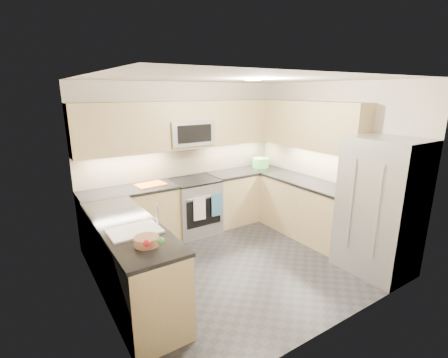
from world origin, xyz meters
TOP-DOWN VIEW (x-y plane):
  - floor at (0.00, 0.00)m, footprint 3.60×3.20m
  - ceiling at (0.00, 0.00)m, footprint 3.60×3.20m
  - wall_back at (0.00, 1.60)m, footprint 3.60×0.02m
  - wall_front at (0.00, -1.60)m, footprint 3.60×0.02m
  - wall_left at (-1.80, 0.00)m, footprint 0.02×3.20m
  - wall_right at (1.80, 0.00)m, footprint 0.02×3.20m
  - base_cab_back_left at (-1.09, 1.30)m, footprint 1.42×0.60m
  - base_cab_back_right at (1.09, 1.30)m, footprint 1.42×0.60m
  - base_cab_right at (1.50, 0.15)m, footprint 0.60×1.70m
  - base_cab_peninsula at (-1.50, 0.00)m, footprint 0.60×2.00m
  - countertop_back_left at (-1.09, 1.30)m, footprint 1.42×0.63m
  - countertop_back_right at (1.09, 1.30)m, footprint 1.42×0.63m
  - countertop_right at (1.50, 0.15)m, footprint 0.63×1.70m
  - countertop_peninsula at (-1.50, 0.00)m, footprint 0.63×2.00m
  - upper_cab_back at (0.00, 1.43)m, footprint 3.60×0.35m
  - upper_cab_right at (1.62, 0.28)m, footprint 0.35×1.95m
  - backsplash_back at (0.00, 1.60)m, footprint 3.60×0.01m
  - backsplash_right at (1.80, 0.45)m, footprint 0.01×2.30m
  - gas_range at (0.00, 1.28)m, footprint 0.76×0.65m
  - range_cooktop at (0.00, 1.28)m, footprint 0.76×0.65m
  - oven_door_glass at (0.00, 0.95)m, footprint 0.62×0.02m
  - oven_handle at (0.00, 0.93)m, footprint 0.60×0.02m
  - microwave at (0.00, 1.40)m, footprint 0.76×0.40m
  - microwave_door at (0.00, 1.20)m, footprint 0.60×0.01m
  - refrigerator at (1.45, -1.15)m, footprint 0.70×0.90m
  - fridge_handle_left at (1.08, -1.33)m, footprint 0.02×0.02m
  - fridge_handle_right at (1.08, -0.97)m, footprint 0.02×0.02m
  - sink_basin at (-1.50, -0.25)m, footprint 0.52×0.38m
  - faucet at (-1.24, -0.25)m, footprint 0.03×0.03m
  - utensil_bowl at (1.48, 1.34)m, footprint 0.41×0.41m
  - cutting_board at (-0.73, 1.33)m, footprint 0.46×0.34m
  - fruit_basket at (-1.50, -0.61)m, footprint 0.26×0.26m
  - fruit_apple at (-1.56, -0.80)m, footprint 0.06×0.06m
  - fruit_pear at (-1.44, -0.82)m, footprint 0.07×0.07m
  - dish_towel_check at (-0.10, 0.91)m, footprint 0.20×0.04m
  - dish_towel_blue at (0.22, 0.91)m, footprint 0.20×0.02m

SIDE VIEW (x-z plane):
  - floor at x=0.00m, z-range 0.00..0.00m
  - base_cab_back_left at x=-1.09m, z-range 0.00..0.90m
  - base_cab_back_right at x=1.09m, z-range 0.00..0.90m
  - base_cab_right at x=1.50m, z-range 0.00..0.90m
  - base_cab_peninsula at x=-1.50m, z-range 0.00..0.90m
  - oven_door_glass at x=0.00m, z-range 0.22..0.68m
  - gas_range at x=0.00m, z-range 0.00..0.91m
  - dish_towel_check at x=-0.10m, z-range 0.36..0.74m
  - dish_towel_blue at x=0.22m, z-range 0.36..0.74m
  - oven_handle at x=0.00m, z-range 0.71..0.73m
  - sink_basin at x=-1.50m, z-range 0.80..0.96m
  - refrigerator at x=1.45m, z-range 0.00..1.80m
  - range_cooktop at x=0.00m, z-range 0.90..0.93m
  - countertop_back_left at x=-1.09m, z-range 0.90..0.94m
  - countertop_back_right at x=1.09m, z-range 0.90..0.94m
  - countertop_right at x=1.50m, z-range 0.90..0.94m
  - countertop_peninsula at x=-1.50m, z-range 0.90..0.94m
  - cutting_board at x=-0.73m, z-range 0.94..0.95m
  - fridge_handle_left at x=1.08m, z-range 0.35..1.55m
  - fridge_handle_right at x=1.08m, z-range 0.35..1.55m
  - fruit_basket at x=-1.50m, z-range 0.94..1.03m
  - utensil_bowl at x=1.48m, z-range 0.94..1.12m
  - fruit_apple at x=-1.56m, z-range 1.02..1.09m
  - fruit_pear at x=-1.44m, z-range 1.02..1.09m
  - faucet at x=-1.24m, z-range 0.94..1.22m
  - backsplash_back at x=0.00m, z-range 0.94..1.45m
  - backsplash_right at x=1.80m, z-range 0.94..1.45m
  - wall_back at x=0.00m, z-range 0.00..2.50m
  - wall_front at x=0.00m, z-range 0.00..2.50m
  - wall_left at x=-1.80m, z-range 0.00..2.50m
  - wall_right at x=1.80m, z-range 0.00..2.50m
  - microwave at x=0.00m, z-range 1.50..1.90m
  - microwave_door at x=0.00m, z-range 1.56..1.84m
  - upper_cab_back at x=0.00m, z-range 1.45..2.20m
  - upper_cab_right at x=1.62m, z-range 1.45..2.20m
  - ceiling at x=0.00m, z-range 2.49..2.51m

